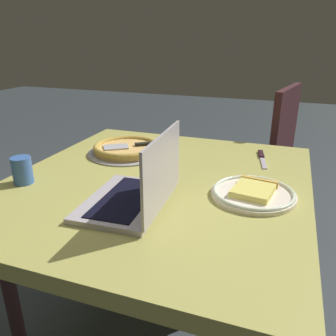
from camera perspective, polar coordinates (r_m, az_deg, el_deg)
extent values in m
plane|color=#373F43|center=(1.65, -1.47, -25.94)|extent=(12.00, 12.00, 0.00)
cube|color=tan|center=(1.23, -1.78, -3.04)|extent=(1.13, 1.04, 0.05)
cylinder|color=#352023|center=(1.67, 15.69, -11.17)|extent=(0.05, 0.05, 0.68)
cylinder|color=#352023|center=(1.35, -24.26, -21.17)|extent=(0.05, 0.05, 0.68)
cylinder|color=#352023|center=(1.84, -8.35, -7.19)|extent=(0.05, 0.05, 0.68)
cube|color=#B4ABB3|center=(1.06, -6.97, -5.51)|extent=(0.34, 0.24, 0.02)
cube|color=black|center=(1.05, -7.00, -5.00)|extent=(0.30, 0.15, 0.00)
cube|color=#B4ABB3|center=(0.97, -0.92, -0.37)|extent=(0.33, 0.02, 0.21)
cube|color=silver|center=(0.97, -1.05, -0.36)|extent=(0.30, 0.02, 0.19)
cylinder|color=white|center=(1.13, 14.04, -4.32)|extent=(0.27, 0.27, 0.01)
torus|color=silver|center=(1.12, 14.08, -3.86)|extent=(0.26, 0.26, 0.01)
cube|color=#E0D160|center=(1.12, 14.11, -3.54)|extent=(0.16, 0.14, 0.02)
cube|color=gold|center=(1.18, 14.99, -2.30)|extent=(0.04, 0.12, 0.03)
cylinder|color=#99989D|center=(1.51, -6.87, 2.59)|extent=(0.34, 0.34, 0.01)
cylinder|color=#DCAC5E|center=(1.50, -6.90, 3.12)|extent=(0.28, 0.28, 0.02)
torus|color=#BB9640|center=(1.50, -6.92, 3.55)|extent=(0.29, 0.29, 0.03)
cube|color=#B8BAC4|center=(1.49, -8.70, 3.53)|extent=(0.12, 0.13, 0.00)
cube|color=black|center=(1.51, -3.07, 4.10)|extent=(0.09, 0.12, 0.01)
cube|color=#BBB1C4|center=(1.44, 15.59, 1.02)|extent=(0.16, 0.05, 0.00)
cube|color=black|center=(1.52, 15.29, 2.25)|extent=(0.09, 0.04, 0.01)
cylinder|color=#3A63B2|center=(1.28, -23.17, -0.36)|extent=(0.07, 0.07, 0.09)
cylinder|color=#491F15|center=(1.27, -23.34, 0.75)|extent=(0.06, 0.06, 0.01)
cube|color=#391B20|center=(2.14, 12.75, 0.28)|extent=(0.53, 0.53, 0.04)
cube|color=#391B20|center=(2.01, 18.86, 5.99)|extent=(0.42, 0.13, 0.47)
cylinder|color=#391B20|center=(2.47, 9.50, -2.63)|extent=(0.03, 0.03, 0.44)
cylinder|color=#391B20|center=(2.13, 5.19, -6.42)|extent=(0.03, 0.03, 0.44)
cylinder|color=#391B20|center=(2.36, 18.60, -4.65)|extent=(0.03, 0.03, 0.44)
cylinder|color=#391B20|center=(2.01, 15.66, -9.07)|extent=(0.03, 0.03, 0.44)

